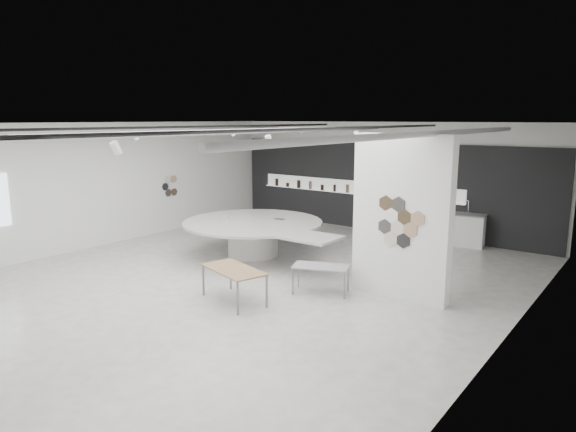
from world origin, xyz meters
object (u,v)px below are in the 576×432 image
Objects in this scene: display_island at (255,233)px; sample_table_stone at (321,268)px; sample_table_wood at (234,271)px; partition_column at (402,218)px; kitchen_counter at (455,229)px.

sample_table_stone is (3.29, -1.54, -0.08)m from display_island.
display_island reaches higher than sample_table_stone.
display_island is 2.97× the size of sample_table_wood.
display_island reaches higher than sample_table_wood.
partition_column reaches higher than sample_table_wood.
sample_table_wood is 1.24× the size of sample_table_stone.
partition_column is 2.09× the size of sample_table_wood.
display_island is 6.35m from kitchen_counter.
sample_table_stone is (-1.53, -0.83, -1.21)m from partition_column.
sample_table_wood is 2.00m from sample_table_stone.
sample_table_stone is (1.20, 1.59, -0.10)m from sample_table_wood.
partition_column is 3.82m from sample_table_wood.
display_island is 3.70× the size of sample_table_stone.
display_island is 3.64m from sample_table_stone.
partition_column is at bearing -8.04° from display_island.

